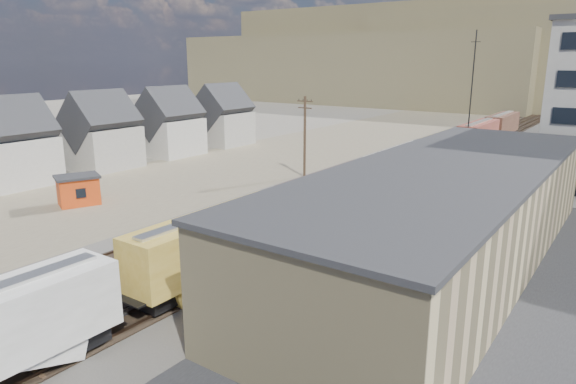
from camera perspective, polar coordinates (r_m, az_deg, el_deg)
The scene contains 11 objects.
ballast_bed at distance 67.32m, azimuth 11.68°, elevation 1.98°, with size 18.00×200.00×0.06m, color #4C4742.
dirt_yard at distance 69.79m, azimuth -6.98°, elevation 2.60°, with size 24.00×180.00×0.03m, color #6E5E4B.
asphalt_lot at distance 47.76m, azimuth 28.74°, elevation -4.78°, with size 26.00×120.00×0.04m, color #232326.
rail_tracks at distance 67.52m, azimuth 11.26°, elevation 2.11°, with size 11.40×200.00×0.24m.
freight_train at distance 52.39m, azimuth 9.22°, elevation 1.62°, with size 3.00×119.74×4.46m.
warehouse at distance 38.60m, azimuth 17.16°, elevation -2.21°, with size 12.40×40.40×7.25m.
utility_pole_north at distance 63.43m, azimuth 1.88°, elevation 6.35°, with size 2.20×0.32×10.00m.
radio_mast at distance 73.38m, azimuth 19.63°, elevation 9.65°, with size 1.20×0.16×18.00m.
townhouse_row at distance 70.47m, azimuth -24.02°, elevation 5.14°, with size 8.15×68.16×10.47m.
hills_north at distance 180.17m, azimuth 27.83°, elevation 12.87°, with size 265.00×80.00×32.00m.
maintenance_shed at distance 56.01m, azimuth -22.28°, elevation 0.24°, with size 4.57×5.06×3.03m.
Camera 1 is at (26.12, -10.37, 14.38)m, focal length 32.00 mm.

